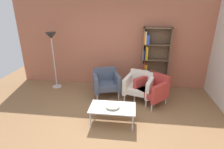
{
  "coord_description": "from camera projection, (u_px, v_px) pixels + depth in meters",
  "views": [
    {
      "loc": [
        0.54,
        -3.11,
        2.51
      ],
      "look_at": [
        0.05,
        0.84,
        0.95
      ],
      "focal_mm": 29.0,
      "sensor_mm": 36.0,
      "label": 1
    }
  ],
  "objects": [
    {
      "name": "armchair_near_window",
      "position": [
        106.0,
        82.0,
        5.2
      ],
      "size": [
        0.88,
        0.84,
        0.78
      ],
      "rotation": [
        0.0,
        0.0,
        0.31
      ],
      "color": "#4C566B",
      "rests_on": "ground_plane"
    },
    {
      "name": "bookshelf_tall",
      "position": [
        152.0,
        60.0,
        5.47
      ],
      "size": [
        0.8,
        0.3,
        1.9
      ],
      "color": "brown",
      "rests_on": "ground_plane"
    },
    {
      "name": "armchair_corner_red",
      "position": [
        152.0,
        88.0,
        4.81
      ],
      "size": [
        0.95,
        0.95,
        0.78
      ],
      "rotation": [
        0.0,
        0.0,
        -0.77
      ],
      "color": "#B73833",
      "rests_on": "ground_plane"
    },
    {
      "name": "decorative_bowl",
      "position": [
        113.0,
        106.0,
        3.94
      ],
      "size": [
        0.32,
        0.32,
        0.05
      ],
      "color": "beige",
      "rests_on": "coffee_table_low"
    },
    {
      "name": "ground_plane",
      "position": [
        105.0,
        130.0,
        3.85
      ],
      "size": [
        8.32,
        8.32,
        0.0
      ],
      "primitive_type": "plane",
      "color": "olive"
    },
    {
      "name": "coffee_table_low",
      "position": [
        113.0,
        108.0,
        3.96
      ],
      "size": [
        1.0,
        0.56,
        0.4
      ],
      "color": "silver",
      "rests_on": "ground_plane"
    },
    {
      "name": "armchair_by_bookshelf",
      "position": [
        139.0,
        85.0,
        4.98
      ],
      "size": [
        0.87,
        0.83,
        0.78
      ],
      "rotation": [
        0.0,
        0.0,
        -0.3
      ],
      "color": "white",
      "rests_on": "ground_plane"
    },
    {
      "name": "floor_lamp_torchiere",
      "position": [
        52.0,
        42.0,
        5.34
      ],
      "size": [
        0.32,
        0.32,
        1.74
      ],
      "color": "silver",
      "rests_on": "ground_plane"
    },
    {
      "name": "brick_back_panel",
      "position": [
        117.0,
        41.0,
        5.6
      ],
      "size": [
        6.4,
        0.12,
        2.9
      ],
      "primitive_type": "cube",
      "color": "#B2664C",
      "rests_on": "ground_plane"
    }
  ]
}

